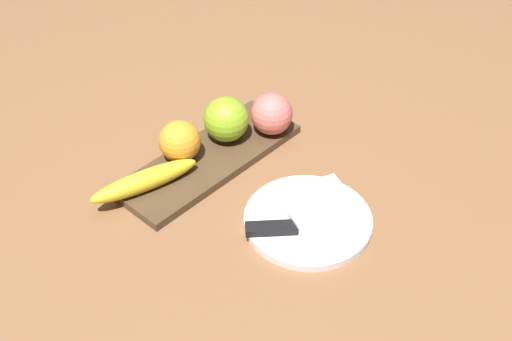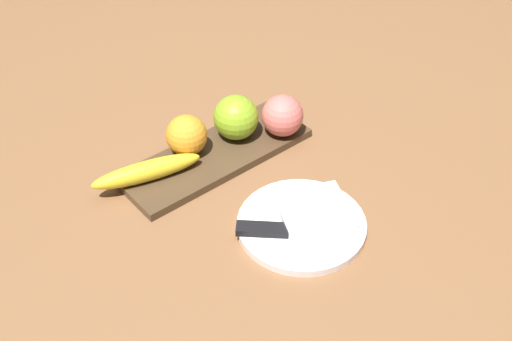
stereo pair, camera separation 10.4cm
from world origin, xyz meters
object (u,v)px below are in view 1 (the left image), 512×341
(fruit_tray, at_px, (209,159))
(peach, at_px, (274,115))
(apple, at_px, (226,119))
(banana, at_px, (145,181))
(knife, at_px, (285,228))
(orange_near_apple, at_px, (180,141))
(dinner_plate, at_px, (308,220))
(folded_napkin, at_px, (318,205))

(fruit_tray, xyz_separation_m, peach, (0.13, -0.04, 0.04))
(fruit_tray, distance_m, apple, 0.08)
(banana, xyz_separation_m, knife, (0.08, -0.23, -0.01))
(banana, distance_m, orange_near_apple, 0.10)
(apple, height_order, banana, apple)
(banana, distance_m, dinner_plate, 0.27)
(folded_napkin, bearing_deg, knife, 173.60)
(knife, bearing_deg, dinner_plate, 33.71)
(orange_near_apple, distance_m, folded_napkin, 0.26)
(orange_near_apple, height_order, folded_napkin, orange_near_apple)
(peach, relative_size, dinner_plate, 0.37)
(dinner_plate, xyz_separation_m, folded_napkin, (0.03, 0.00, 0.01))
(peach, bearing_deg, dinner_plate, -124.40)
(apple, distance_m, dinner_plate, 0.25)
(peach, bearing_deg, apple, 144.01)
(apple, relative_size, banana, 0.43)
(peach, height_order, dinner_plate, peach)
(fruit_tray, relative_size, banana, 1.87)
(orange_near_apple, height_order, dinner_plate, orange_near_apple)
(fruit_tray, xyz_separation_m, folded_napkin, (0.03, -0.22, 0.01))
(fruit_tray, distance_m, banana, 0.13)
(apple, relative_size, knife, 0.55)
(banana, bearing_deg, fruit_tray, -171.03)
(folded_napkin, height_order, knife, folded_napkin)
(apple, xyz_separation_m, dinner_plate, (-0.06, -0.23, -0.05))
(peach, distance_m, folded_napkin, 0.21)
(apple, height_order, folded_napkin, apple)
(fruit_tray, xyz_separation_m, banana, (-0.13, 0.01, 0.02))
(banana, height_order, folded_napkin, banana)
(banana, bearing_deg, dinner_plate, 134.23)
(dinner_plate, bearing_deg, apple, 76.30)
(banana, height_order, knife, banana)
(orange_near_apple, bearing_deg, dinner_plate, -81.80)
(dinner_plate, bearing_deg, folded_napkin, 0.00)
(apple, distance_m, folded_napkin, 0.24)
(knife, bearing_deg, orange_near_apple, 131.35)
(dinner_plate, distance_m, folded_napkin, 0.03)
(fruit_tray, distance_m, folded_napkin, 0.22)
(fruit_tray, relative_size, apple, 4.33)
(orange_near_apple, distance_m, knife, 0.25)
(fruit_tray, distance_m, dinner_plate, 0.22)
(fruit_tray, xyz_separation_m, orange_near_apple, (-0.04, 0.03, 0.04))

